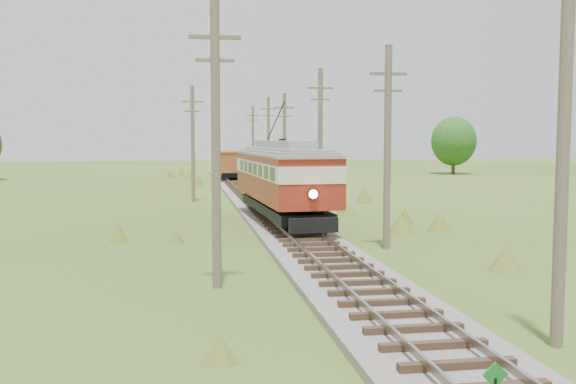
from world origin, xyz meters
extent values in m
cube|color=#605B54|center=(0.00, 34.00, 0.12)|extent=(3.60, 96.00, 0.25)
cube|color=#726659|center=(-0.72, 34.00, 0.48)|extent=(0.08, 96.00, 0.17)
cube|color=#726659|center=(0.72, 34.00, 0.48)|extent=(0.08, 96.00, 0.17)
cube|color=#2D2116|center=(0.00, 34.00, 0.33)|extent=(2.40, 96.00, 0.16)
cube|color=#1A751F|center=(-0.20, 1.50, 0.85)|extent=(0.45, 0.03, 0.45)
cube|color=black|center=(0.00, 25.70, 1.05)|extent=(3.20, 12.09, 0.49)
cube|color=maroon|center=(0.00, 25.70, 2.13)|extent=(3.71, 13.15, 1.19)
cube|color=beige|center=(0.00, 25.70, 3.11)|extent=(3.74, 13.22, 0.76)
cube|color=black|center=(0.00, 25.70, 3.11)|extent=(3.74, 12.64, 0.60)
cube|color=maroon|center=(0.00, 25.70, 3.65)|extent=(3.71, 13.15, 0.33)
cube|color=gray|center=(0.00, 25.70, 4.01)|extent=(3.78, 13.29, 0.41)
cube|color=gray|center=(0.00, 25.70, 4.38)|extent=(1.87, 9.82, 0.43)
sphere|color=#FFF2BF|center=(0.34, 19.12, 2.30)|extent=(0.39, 0.39, 0.39)
cylinder|color=black|center=(-0.10, 27.65, 5.60)|extent=(0.33, 5.05, 2.09)
cylinder|color=black|center=(-0.56, 20.74, 0.99)|extent=(0.18, 0.87, 0.87)
cylinder|color=black|center=(1.07, 20.82, 0.99)|extent=(0.18, 0.87, 0.87)
cylinder|color=black|center=(-1.07, 30.57, 0.99)|extent=(0.18, 0.87, 0.87)
cylinder|color=black|center=(0.56, 30.66, 0.99)|extent=(0.18, 0.87, 0.87)
cube|color=black|center=(0.00, 61.42, 0.92)|extent=(2.72, 7.51, 0.51)
cube|color=brown|center=(0.00, 61.42, 2.19)|extent=(3.32, 8.36, 2.04)
cube|color=brown|center=(0.00, 61.42, 3.27)|extent=(3.38, 8.53, 0.12)
cylinder|color=black|center=(-0.96, 59.04, 0.97)|extent=(0.19, 0.82, 0.82)
cylinder|color=black|center=(0.56, 58.91, 0.97)|extent=(0.19, 0.82, 0.82)
cylinder|color=black|center=(-0.56, 63.93, 0.97)|extent=(0.19, 0.82, 0.82)
cylinder|color=black|center=(0.96, 63.80, 0.97)|extent=(0.19, 0.82, 0.82)
cone|color=gray|center=(3.48, 51.77, 0.51)|extent=(2.73, 2.73, 1.02)
cone|color=gray|center=(4.16, 50.91, 0.30)|extent=(1.54, 1.54, 0.60)
cylinder|color=brown|center=(3.10, 5.00, 4.40)|extent=(0.30, 0.30, 8.80)
cylinder|color=brown|center=(3.30, 18.00, 4.30)|extent=(0.30, 0.30, 8.60)
cube|color=brown|center=(3.30, 18.00, 7.40)|extent=(1.60, 0.12, 0.12)
cube|color=brown|center=(3.30, 18.00, 6.70)|extent=(1.20, 0.10, 0.10)
cylinder|color=brown|center=(3.20, 31.00, 4.50)|extent=(0.30, 0.30, 9.00)
cube|color=brown|center=(3.20, 31.00, 7.80)|extent=(1.60, 0.12, 0.12)
cube|color=brown|center=(3.20, 31.00, 7.10)|extent=(1.20, 0.10, 0.10)
cylinder|color=brown|center=(3.00, 44.00, 4.20)|extent=(0.30, 0.30, 8.40)
cube|color=brown|center=(3.00, 44.00, 7.20)|extent=(1.60, 0.12, 0.12)
cube|color=brown|center=(3.00, 44.00, 6.50)|extent=(1.20, 0.10, 0.10)
cylinder|color=brown|center=(3.40, 57.00, 4.45)|extent=(0.30, 0.30, 8.90)
cube|color=brown|center=(3.40, 57.00, 7.70)|extent=(1.60, 0.12, 0.12)
cube|color=brown|center=(3.40, 57.00, 7.00)|extent=(1.20, 0.10, 0.10)
cylinder|color=brown|center=(3.20, 70.00, 4.35)|extent=(0.30, 0.30, 8.70)
cube|color=brown|center=(3.20, 70.00, 7.50)|extent=(1.60, 0.12, 0.12)
cube|color=brown|center=(3.20, 70.00, 6.80)|extent=(1.20, 0.10, 0.10)
cylinder|color=brown|center=(-4.20, 12.00, 4.50)|extent=(0.30, 0.30, 9.00)
cube|color=brown|center=(-4.20, 12.00, 7.80)|extent=(1.60, 0.12, 0.12)
cube|color=brown|center=(-4.20, 12.00, 7.10)|extent=(1.20, 0.10, 0.10)
cylinder|color=brown|center=(-4.50, 40.00, 4.30)|extent=(0.30, 0.30, 8.60)
cube|color=brown|center=(-4.50, 40.00, 7.40)|extent=(1.60, 0.12, 0.12)
cube|color=brown|center=(-4.50, 40.00, 6.70)|extent=(1.20, 0.10, 0.10)
cylinder|color=#38281C|center=(30.00, 72.00, 1.26)|extent=(0.50, 0.50, 2.52)
ellipsoid|color=#1F4715|center=(30.00, 72.00, 4.34)|extent=(5.88, 5.88, 6.47)
camera|label=1|loc=(-5.20, -8.03, 4.72)|focal=40.00mm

